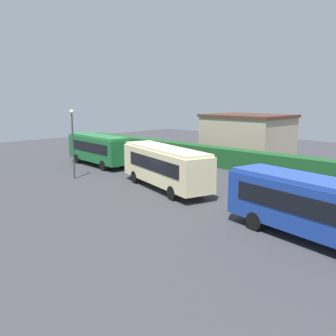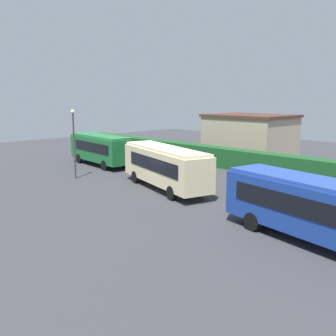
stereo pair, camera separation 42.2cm
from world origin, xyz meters
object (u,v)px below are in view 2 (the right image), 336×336
at_px(bus_green, 100,148).
at_px(bus_cream, 165,165).
at_px(person_left, 118,153).
at_px(person_center, 316,203).
at_px(lamppost, 74,136).
at_px(traffic_cone, 323,192).
at_px(bus_blue, 321,208).

bearing_deg(bus_green, bus_cream, 174.09).
bearing_deg(person_left, bus_green, 141.93).
height_order(person_center, lamppost, lamppost).
bearing_deg(traffic_cone, bus_green, -167.95).
relative_size(person_left, person_center, 0.88).
xyz_separation_m(bus_cream, traffic_cone, (9.41, 6.83, -1.57)).
height_order(bus_blue, person_left, bus_blue).
relative_size(bus_cream, bus_blue, 0.96).
bearing_deg(traffic_cone, person_left, -175.86).
xyz_separation_m(bus_green, person_left, (-1.02, 2.97, -0.93)).
height_order(bus_green, bus_cream, bus_cream).
xyz_separation_m(bus_blue, person_center, (-1.84, 3.55, -0.80)).
bearing_deg(person_left, bus_cream, -168.57).
xyz_separation_m(person_left, traffic_cone, (22.58, 1.63, -0.60)).
bearing_deg(lamppost, traffic_cone, 29.13).
distance_m(bus_green, bus_cream, 12.36).
bearing_deg(lamppost, bus_blue, 1.58).
distance_m(person_left, traffic_cone, 22.65).
bearing_deg(person_center, bus_blue, 49.60).
height_order(bus_cream, bus_blue, bus_cream).
xyz_separation_m(bus_green, traffic_cone, (21.56, 4.60, -1.52)).
bearing_deg(bus_green, lamppost, 131.27).
xyz_separation_m(bus_green, bus_cream, (12.15, -2.23, 0.05)).
height_order(bus_green, bus_blue, bus_green).
xyz_separation_m(traffic_cone, lamppost, (-17.65, -9.83, 3.40)).
relative_size(bus_green, lamppost, 1.50).
bearing_deg(traffic_cone, bus_cream, -144.01).
distance_m(bus_cream, person_left, 14.20).
bearing_deg(bus_cream, person_left, -6.65).
height_order(person_left, traffic_cone, person_left).
distance_m(bus_cream, lamppost, 8.96).
relative_size(person_left, lamppost, 0.28).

